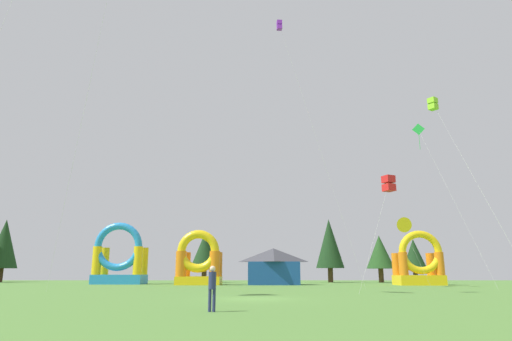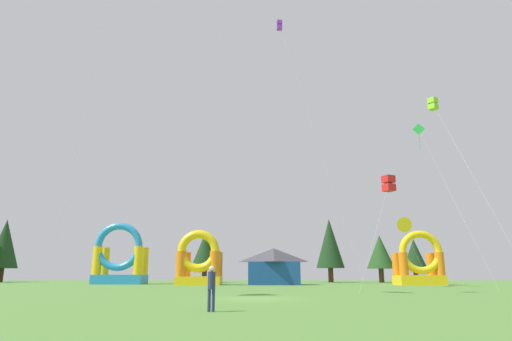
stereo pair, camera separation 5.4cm
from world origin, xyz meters
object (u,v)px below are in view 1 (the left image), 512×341
inflatable_red_slide (419,266)px  kite_red_box (389,184)px  festival_tent (273,266)px  inflatable_orange_dome (119,262)px  kite_green_diamond (419,132)px  kite_purple_box (280,27)px  kite_yellow_delta (402,224)px  kite_lime_box (433,104)px  person_far_side (212,284)px  inflatable_blue_arch (199,265)px

inflatable_red_slide → kite_red_box: bearing=-113.8°
festival_tent → inflatable_red_slide: bearing=-6.4°
inflatable_red_slide → inflatable_orange_dome: bearing=173.4°
kite_green_diamond → kite_purple_box: kite_purple_box is taller
kite_yellow_delta → kite_lime_box: 15.87m
kite_yellow_delta → inflatable_red_slide: kite_yellow_delta is taller
kite_lime_box → festival_tent: (-12.49, 22.02, -12.69)m
kite_yellow_delta → person_far_side: (-17.17, -29.57, -5.45)m
kite_green_diamond → festival_tent: size_ratio=2.67×
kite_red_box → festival_tent: bearing=109.9°
kite_yellow_delta → kite_green_diamond: bearing=-59.1°
kite_yellow_delta → kite_green_diamond: size_ratio=0.44×
kite_green_diamond → inflatable_orange_dome: (-35.14, 13.73, -13.17)m
festival_tent → kite_red_box: bearing=-70.1°
kite_lime_box → kite_yellow_delta: bearing=85.6°
kite_yellow_delta → festival_tent: 16.58m
inflatable_orange_dome → festival_tent: (19.97, -2.38, -0.61)m
kite_yellow_delta → kite_purple_box: 24.73m
kite_purple_box → kite_red_box: 21.98m
kite_purple_box → inflatable_orange_dome: bearing=141.3°
kite_lime_box → inflatable_orange_dome: 42.36m
inflatable_orange_dome → kite_red_box: bearing=-41.6°
kite_yellow_delta → kite_green_diamond: 10.03m
kite_green_diamond → person_far_side: size_ratio=9.45×
kite_lime_box → person_far_side: kite_lime_box is taller
inflatable_red_slide → inflatable_blue_arch: bearing=177.6°
inflatable_orange_dome → kite_yellow_delta: bearing=-18.1°
kite_red_box → inflatable_orange_dome: (-28.18, 25.05, -5.34)m
kite_purple_box → inflatable_blue_arch: (-9.62, 13.14, -24.43)m
kite_lime_box → kite_red_box: kite_lime_box is taller
inflatable_blue_arch → inflatable_red_slide: (26.51, -1.13, -0.14)m
kite_red_box → festival_tent: (-8.21, 22.67, -5.96)m
person_far_side → kite_red_box: bearing=-120.6°
kite_purple_box → festival_tent: size_ratio=4.41×
inflatable_orange_dome → festival_tent: 20.12m
kite_green_diamond → inflatable_red_slide: 16.82m
kite_purple_box → inflatable_red_slide: (16.89, 12.01, -24.57)m
inflatable_blue_arch → inflatable_orange_dome: bearing=163.5°
kite_lime_box → inflatable_blue_arch: (-21.65, 21.20, -12.54)m
festival_tent → kite_purple_box: bearing=-88.1°
kite_green_diamond → festival_tent: 23.43m
kite_yellow_delta → inflatable_blue_arch: (-22.68, 7.78, -4.13)m
kite_red_box → inflatable_blue_arch: size_ratio=1.34×
kite_yellow_delta → person_far_side: size_ratio=4.20×
kite_red_box → inflatable_blue_arch: bearing=128.5°
kite_yellow_delta → kite_lime_box: kite_lime_box is taller
kite_red_box → kite_green_diamond: bearing=58.4°
kite_purple_box → inflatable_red_slide: 32.15m
kite_lime_box → festival_tent: kite_lime_box is taller
inflatable_blue_arch → inflatable_orange_dome: size_ratio=0.84×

